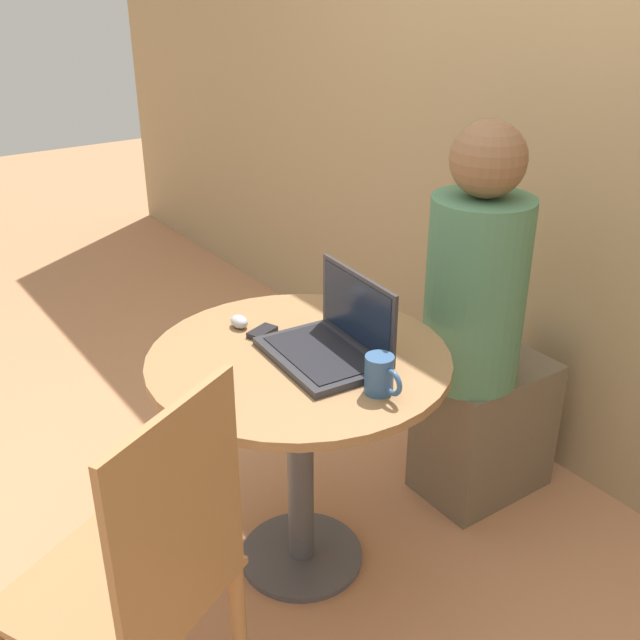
{
  "coord_description": "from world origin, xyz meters",
  "views": [
    {
      "loc": [
        1.47,
        -0.97,
        1.65
      ],
      "look_at": [
        0.03,
        0.05,
        0.8
      ],
      "focal_mm": 42.0,
      "sensor_mm": 36.0,
      "label": 1
    }
  ],
  "objects_px": {
    "cell_phone": "(262,332)",
    "chair_empty": "(143,588)",
    "laptop": "(332,341)",
    "person_seated": "(481,350)"
  },
  "relations": [
    {
      "from": "cell_phone",
      "to": "chair_empty",
      "type": "height_order",
      "value": "chair_empty"
    },
    {
      "from": "person_seated",
      "to": "chair_empty",
      "type": "bearing_deg",
      "value": -78.17
    },
    {
      "from": "cell_phone",
      "to": "chair_empty",
      "type": "distance_m",
      "value": 0.79
    },
    {
      "from": "cell_phone",
      "to": "person_seated",
      "type": "height_order",
      "value": "person_seated"
    },
    {
      "from": "laptop",
      "to": "person_seated",
      "type": "relative_size",
      "value": 0.28
    },
    {
      "from": "person_seated",
      "to": "laptop",
      "type": "bearing_deg",
      "value": -90.09
    },
    {
      "from": "laptop",
      "to": "person_seated",
      "type": "distance_m",
      "value": 0.62
    },
    {
      "from": "chair_empty",
      "to": "laptop",
      "type": "bearing_deg",
      "value": 111.42
    },
    {
      "from": "laptop",
      "to": "cell_phone",
      "type": "distance_m",
      "value": 0.23
    },
    {
      "from": "laptop",
      "to": "person_seated",
      "type": "height_order",
      "value": "person_seated"
    }
  ]
}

